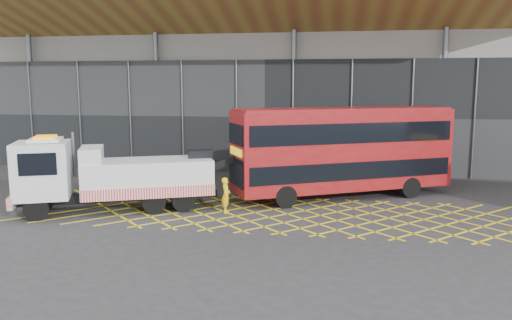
# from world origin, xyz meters

# --- Properties ---
(ground_plane) EXTENTS (120.00, 120.00, 0.00)m
(ground_plane) POSITION_xyz_m (0.00, 0.00, 0.00)
(ground_plane) COLOR #29282B
(road_markings) EXTENTS (27.96, 7.16, 0.01)m
(road_markings) POSITION_xyz_m (5.60, 0.00, 0.01)
(road_markings) COLOR yellow
(road_markings) RESTS_ON ground_plane
(construction_building) EXTENTS (55.00, 23.97, 18.00)m
(construction_building) POSITION_xyz_m (1.92, 18.40, 8.98)
(construction_building) COLOR gray
(construction_building) RESTS_ON ground_plane
(recovery_truck) EXTENTS (10.84, 6.20, 3.90)m
(recovery_truck) POSITION_xyz_m (-3.99, -0.81, 1.80)
(recovery_truck) COLOR black
(recovery_truck) RESTS_ON ground_plane
(bus_towed) EXTENTS (12.19, 8.19, 5.01)m
(bus_towed) POSITION_xyz_m (7.43, 4.16, 2.78)
(bus_towed) COLOR maroon
(bus_towed) RESTS_ON ground_plane
(worker) EXTENTS (0.48, 0.68, 1.75)m
(worker) POSITION_xyz_m (1.78, -0.19, 0.87)
(worker) COLOR yellow
(worker) RESTS_ON ground_plane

